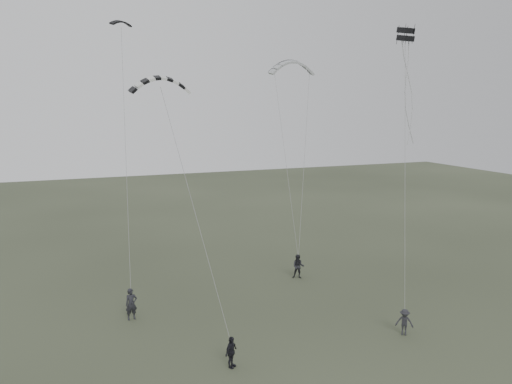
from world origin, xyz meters
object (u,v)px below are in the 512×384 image
object	(u,v)px
flyer_far	(404,322)
kite_striped	(160,78)
flyer_center	(231,352)
kite_dark_small	(121,21)
flyer_right	(298,266)
kite_pale_large	(292,62)
flyer_left	(131,304)
kite_box	(406,34)

from	to	relation	value
flyer_far	kite_striped	size ratio (longest dim) A/B	0.47
flyer_center	kite_dark_small	bearing A→B (deg)	60.66
flyer_center	kite_striped	bearing A→B (deg)	69.70
flyer_right	kite_striped	bearing A→B (deg)	-125.23
kite_striped	flyer_right	bearing A→B (deg)	25.73
flyer_far	kite_pale_large	size ratio (longest dim) A/B	0.41
flyer_left	flyer_far	world-z (taller)	flyer_left
flyer_left	kite_striped	distance (m)	13.48
flyer_center	kite_box	distance (m)	20.38
flyer_far	kite_dark_small	distance (m)	26.64
flyer_right	flyer_center	xyz separation A→B (m)	(-8.78, -10.44, -0.11)
kite_striped	kite_box	size ratio (longest dim) A/B	4.27
flyer_far	kite_dark_small	xyz separation A→B (m)	(-12.96, 15.15, 17.66)
flyer_left	flyer_right	size ratio (longest dim) A/B	1.07
kite_pale_large	kite_striped	world-z (taller)	kite_pale_large
kite_pale_large	kite_box	size ratio (longest dim) A/B	4.85
flyer_center	kite_dark_small	distance (m)	23.29
kite_pale_large	flyer_center	bearing A→B (deg)	-119.68
flyer_far	kite_striped	world-z (taller)	kite_striped
flyer_left	kite_dark_small	size ratio (longest dim) A/B	1.26
kite_dark_small	kite_striped	xyz separation A→B (m)	(0.80, -9.37, -4.24)
flyer_right	kite_box	bearing A→B (deg)	-34.17
flyer_center	flyer_far	distance (m)	10.18
flyer_left	flyer_right	world-z (taller)	flyer_left
flyer_center	kite_pale_large	bearing A→B (deg)	15.66
flyer_left	flyer_center	size ratio (longest dim) A/B	1.21
flyer_center	kite_pale_large	world-z (taller)	kite_pale_large
kite_dark_small	flyer_far	bearing A→B (deg)	-75.87
flyer_center	kite_pale_large	size ratio (longest dim) A/B	0.43
kite_striped	kite_pale_large	bearing A→B (deg)	38.74
kite_box	kite_pale_large	bearing A→B (deg)	92.18
flyer_left	kite_box	world-z (taller)	kite_box
kite_striped	flyer_far	bearing A→B (deg)	-23.88
flyer_center	kite_dark_small	size ratio (longest dim) A/B	1.04
flyer_left	flyer_center	xyz separation A→B (m)	(3.80, -7.52, -0.17)
flyer_left	kite_dark_small	xyz separation A→B (m)	(1.01, 7.45, 17.45)
kite_dark_small	kite_pale_large	world-z (taller)	kite_dark_small
kite_box	flyer_center	bearing A→B (deg)	-171.36
flyer_center	kite_striped	size ratio (longest dim) A/B	0.49
flyer_right	flyer_center	bearing A→B (deg)	-99.50
flyer_right	kite_box	xyz separation A→B (m)	(3.30, -7.00, 15.93)
flyer_right	flyer_left	bearing A→B (deg)	-136.35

